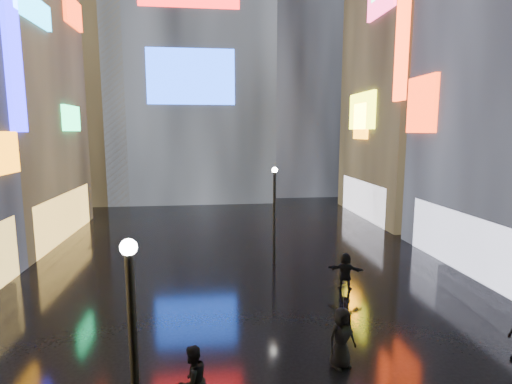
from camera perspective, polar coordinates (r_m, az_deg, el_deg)
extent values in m
plane|color=black|center=(22.45, -2.49, -9.61)|extent=(140.00, 140.00, 0.00)
cube|color=orange|center=(21.68, -32.26, 4.76)|extent=(0.25, 2.24, 1.94)
cube|color=#1412E6|center=(23.52, -31.47, 17.14)|extent=(0.25, 1.40, 8.00)
cube|color=#FFC659|center=(29.39, -25.64, -3.06)|extent=(0.20, 10.00, 3.00)
cube|color=#17CF68|center=(30.53, -24.89, 9.52)|extent=(0.25, 3.00, 1.71)
cube|color=#179EDB|center=(26.43, -29.44, 21.99)|extent=(0.25, 4.84, 1.37)
cube|color=red|center=(33.36, -24.70, 22.27)|extent=(0.25, 3.32, 1.94)
cube|color=white|center=(22.93, 27.21, -6.29)|extent=(0.20, 9.00, 3.00)
cube|color=red|center=(25.67, 22.62, 11.46)|extent=(0.25, 2.99, 3.26)
cube|color=red|center=(29.01, 20.30, 22.04)|extent=(0.25, 1.40, 10.00)
cube|color=black|center=(36.55, 23.39, 18.97)|extent=(10.00, 12.00, 28.00)
cube|color=white|center=(34.20, 15.01, -0.95)|extent=(0.20, 9.00, 3.00)
cube|color=yellow|center=(33.99, 14.89, 11.12)|extent=(0.25, 4.92, 2.91)
cube|color=orange|center=(34.07, 14.76, 9.74)|extent=(0.25, 2.63, 2.87)
cube|color=#194CFF|center=(38.51, -9.28, 15.96)|extent=(8.00, 0.20, 5.00)
cube|color=black|center=(49.45, 6.00, 20.24)|extent=(12.00, 12.00, 34.00)
cube|color=black|center=(45.40, -23.59, 15.51)|extent=(10.00, 10.00, 26.00)
cylinder|color=black|center=(8.37, -16.87, -24.56)|extent=(0.16, 0.16, 5.00)
sphere|color=white|center=(7.31, -17.76, -7.52)|extent=(0.30, 0.30, 0.30)
cylinder|color=black|center=(21.12, 2.64, -3.75)|extent=(0.16, 0.16, 5.00)
sphere|color=white|center=(20.72, 2.69, 3.16)|extent=(0.30, 0.30, 0.30)
imported|color=black|center=(11.09, -9.08, -25.05)|extent=(1.11, 1.08, 1.80)
imported|color=black|center=(12.96, 12.14, -19.66)|extent=(1.04, 0.83, 1.85)
imported|color=black|center=(18.59, 12.65, -11.01)|extent=(1.64, 1.04, 1.69)
imported|color=black|center=(12.38, 12.35, -14.14)|extent=(1.23, 1.24, 0.85)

